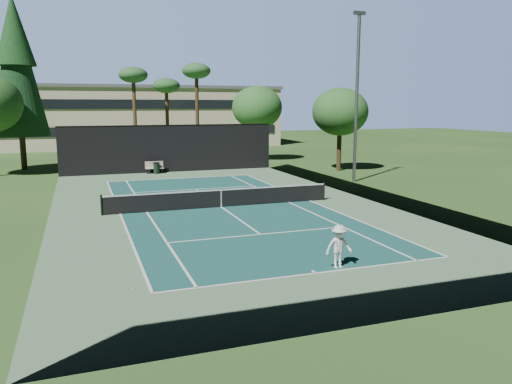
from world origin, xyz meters
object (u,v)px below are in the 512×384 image
Objects in this scene: tennis_ball_c at (209,195)px; trash_bin at (156,168)px; tennis_ball_a at (134,288)px; park_bench at (154,167)px; tennis_ball_b at (202,200)px; tennis_ball_d at (131,194)px; tennis_net at (221,197)px; player at (339,246)px.

trash_bin is at bearing 98.14° from tennis_ball_c.
tennis_ball_c is 0.07× the size of trash_bin.
park_bench reaches higher than tennis_ball_a.
tennis_ball_b is 1.26× the size of tennis_ball_d.
tennis_net is 8.38× the size of player.
player is 18.25m from tennis_ball_d.
tennis_net is 191.92× the size of tennis_ball_c.
tennis_ball_c is 11.66m from park_bench.
trash_bin is at bearing 99.33° from player.
player reaches higher than tennis_ball_d.
trash_bin is at bearing 93.50° from tennis_ball_b.
park_bench reaches higher than trash_bin.
tennis_ball_a reaches higher than tennis_ball_d.
player is at bearing -84.74° from park_bench.
tennis_net reaches higher than trash_bin.
tennis_ball_c reaches higher than tennis_ball_a.
tennis_ball_c is at bearing 61.75° from tennis_ball_b.
tennis_ball_c is at bearing -81.86° from trash_bin.
tennis_net is at bearing -94.11° from tennis_ball_c.
park_bench reaches higher than tennis_ball_d.
tennis_net is 168.41× the size of tennis_ball_b.
tennis_ball_d is (1.62, 17.16, -0.00)m from tennis_ball_a.
park_bench reaches higher than tennis_ball_c.
tennis_ball_b is 0.08× the size of trash_bin.
tennis_ball_a is at bearing -99.88° from trash_bin.
tennis_ball_b is 1.14× the size of tennis_ball_c.
tennis_net is at bearing 62.20° from tennis_ball_a.
tennis_net is 15.36m from trash_bin.
trash_bin is (4.63, 26.61, 0.45)m from tennis_ball_a.
tennis_ball_c is at bearing 85.89° from tennis_net.
trash_bin is (-2.35, 26.87, -0.29)m from player.
tennis_ball_d is (-4.35, 5.86, -0.53)m from tennis_net.
trash_bin is at bearing -57.48° from park_bench.
tennis_ball_a is 0.85× the size of tennis_ball_b.
tennis_ball_a is at bearing -99.51° from park_bench.
tennis_net reaches higher than tennis_ball_d.
trash_bin is (3.02, 9.44, 0.45)m from tennis_ball_d.
tennis_ball_a is 16.54m from tennis_ball_c.
tennis_net is 11.62m from player.
player is at bearing -2.20° from tennis_ball_a.
tennis_ball_b is at bearing -118.25° from tennis_ball_c.
park_bench is (2.88, 9.66, 0.52)m from tennis_ball_d.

